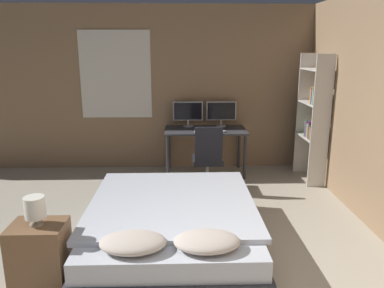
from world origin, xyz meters
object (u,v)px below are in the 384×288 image
at_px(bed, 172,225).
at_px(office_chair, 208,165).
at_px(desk, 205,135).
at_px(monitor_left, 188,112).
at_px(computer_mouse, 224,131).
at_px(nightstand, 40,255).
at_px(keyboard, 206,132).
at_px(bookshelf, 314,115).
at_px(monitor_right, 221,112).
at_px(bedside_lamp, 35,208).

height_order(bed, office_chair, office_chair).
relative_size(desk, office_chair, 1.35).
height_order(monitor_left, computer_mouse, monitor_left).
bearing_deg(nightstand, bed, 29.33).
xyz_separation_m(keyboard, bookshelf, (1.62, -0.14, 0.28)).
relative_size(monitor_right, keyboard, 1.30).
xyz_separation_m(bedside_lamp, bookshelf, (3.23, 2.58, 0.31)).
height_order(monitor_right, keyboard, monitor_right).
relative_size(desk, monitor_left, 2.66).
height_order(bed, monitor_left, monitor_left).
distance_m(monitor_left, office_chair, 1.20).
bearing_deg(office_chair, keyboard, 88.50).
relative_size(bedside_lamp, monitor_left, 0.51).
relative_size(bedside_lamp, keyboard, 0.66).
height_order(nightstand, desk, desk).
relative_size(nightstand, bookshelf, 0.30).
bearing_deg(bed, desk, 78.10).
distance_m(nightstand, bookshelf, 4.20).
height_order(desk, bookshelf, bookshelf).
bearing_deg(bed, monitor_right, 73.39).
bearing_deg(office_chair, monitor_left, 104.75).
distance_m(nightstand, bedside_lamp, 0.44).
height_order(nightstand, office_chair, office_chair).
bearing_deg(monitor_right, keyboard, -119.75).
height_order(computer_mouse, office_chair, office_chair).
bearing_deg(computer_mouse, bed, -110.20).
distance_m(nightstand, computer_mouse, 3.35).
height_order(monitor_left, office_chair, monitor_left).
relative_size(monitor_left, monitor_right, 1.00).
relative_size(monitor_right, bookshelf, 0.25).
bearing_deg(bedside_lamp, nightstand, -90.00).
bearing_deg(bed, bookshelf, 42.83).
bearing_deg(desk, bed, -101.90).
xyz_separation_m(bedside_lamp, monitor_right, (1.89, 3.21, 0.26)).
bearing_deg(computer_mouse, bedside_lamp, -124.80).
bearing_deg(bookshelf, office_chair, -167.00).
distance_m(nightstand, keyboard, 3.20).
bearing_deg(nightstand, desk, 61.42).
distance_m(monitor_right, computer_mouse, 0.53).
xyz_separation_m(desk, keyboard, (0.00, -0.24, 0.10)).
distance_m(bed, monitor_right, 2.79).
bearing_deg(bedside_lamp, bed, 29.33).
relative_size(bedside_lamp, desk, 0.19).
relative_size(nightstand, keyboard, 1.53).
height_order(bedside_lamp, monitor_left, monitor_left).
relative_size(bedside_lamp, computer_mouse, 3.58).
bearing_deg(monitor_right, computer_mouse, -89.85).
bearing_deg(bookshelf, monitor_right, 154.92).
xyz_separation_m(desk, monitor_left, (-0.28, 0.24, 0.33)).
distance_m(monitor_right, bookshelf, 1.48).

